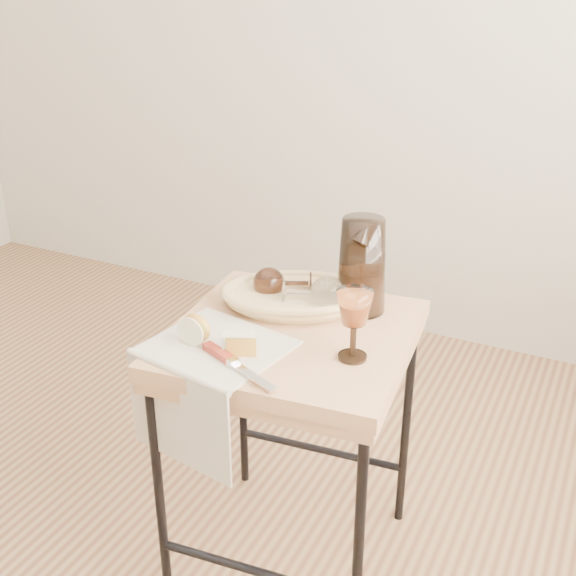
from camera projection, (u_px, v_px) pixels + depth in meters
The scene contains 11 objects.
floor at pixel (6, 566), 1.97m from camera, with size 3.60×3.60×0.00m, color brown.
side_table at pixel (291, 451), 1.86m from camera, with size 0.55×0.55×0.70m, color brown, non-canonical shape.
tea_towel at pixel (217, 347), 1.64m from camera, with size 0.29×0.26×0.01m, color beige.
bread_basket at pixel (294, 298), 1.82m from camera, with size 0.33×0.22×0.05m, color tan, non-canonical shape.
goblet_lying_a at pixel (287, 283), 1.83m from camera, with size 0.13×0.08×0.08m, color #45281B, non-canonical shape.
goblet_lying_b at pixel (309, 293), 1.77m from camera, with size 0.14×0.09×0.09m, color white, non-canonical shape.
pitcher at pixel (362, 265), 1.77m from camera, with size 0.16×0.24×0.28m, color black, non-canonical shape.
wine_goblet at pixel (354, 325), 1.56m from camera, with size 0.08×0.08×0.17m, color white, non-canonical shape.
apple_half at pixel (196, 328), 1.64m from camera, with size 0.08×0.04×0.07m, color #C53E27.
apple_wedge at pixel (238, 343), 1.60m from camera, with size 0.07×0.04×0.04m, color beige.
table_knife at pixel (235, 363), 1.55m from camera, with size 0.23×0.02×0.02m, color silver, non-canonical shape.
Camera 1 is at (1.34, -0.98, 1.52)m, focal length 45.28 mm.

